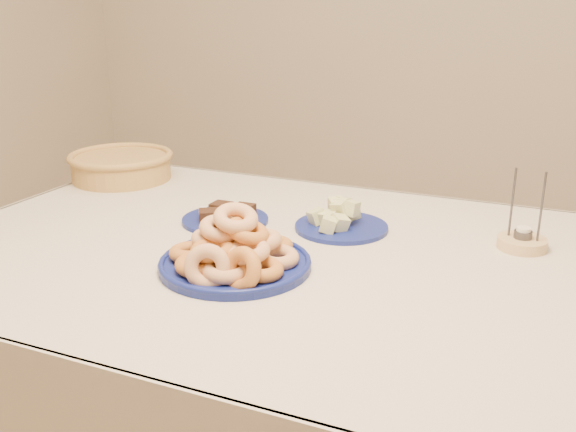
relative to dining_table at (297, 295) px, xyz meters
The scene contains 6 objects.
dining_table is the anchor object (origin of this frame).
donut_platter 0.22m from the dining_table, 119.49° to the right, with size 0.35×0.35×0.14m.
melon_plate 0.23m from the dining_table, 78.76° to the left, with size 0.27×0.27×0.08m.
brownie_plate 0.29m from the dining_table, 154.64° to the left, with size 0.27×0.27×0.04m.
wicker_basket 0.82m from the dining_table, 155.04° to the left, with size 0.39×0.39×0.08m.
candle_holder 0.52m from the dining_table, 26.05° to the left, with size 0.13×0.13×0.18m.
Camera 1 is at (0.51, -1.22, 1.28)m, focal length 40.00 mm.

